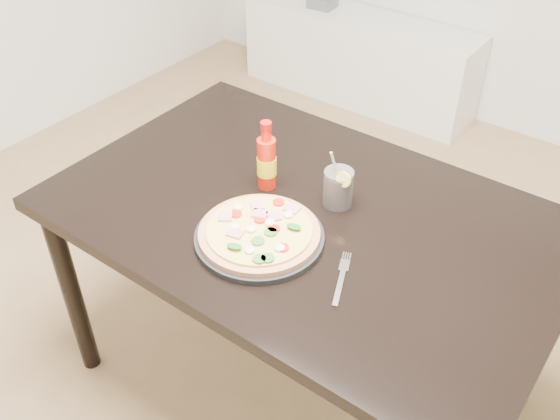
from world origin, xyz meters
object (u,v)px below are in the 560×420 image
Objects in this scene: plate at (259,237)px; fork at (342,277)px; hot_sauce_bottle at (267,162)px; media_console at (358,58)px; pizza at (259,231)px; dining_table at (305,234)px; cola_cup at (338,188)px.

fork is (0.25, 0.01, -0.01)m from plate.
hot_sauce_bottle reaches higher than media_console.
fork is at bearing 2.16° from plate.
pizza is 0.25m from fork.
plate is at bearing -99.75° from dining_table.
cola_cup is at bearing 72.49° from pizza.
dining_table is 2.14m from media_console.
hot_sauce_bottle is 1.22× the size of cola_cup.
plate is 1.60× the size of hot_sauce_bottle.
dining_table is at bearing 120.65° from fork.
cola_cup reaches higher than dining_table.
pizza is (-0.03, -0.17, 0.11)m from dining_table.
hot_sauce_bottle is at bearing -67.60° from media_console.
cola_cup reaches higher than media_console.
cola_cup is 0.96× the size of fork.
fork is (0.25, 0.01, -0.02)m from pizza.
hot_sauce_bottle is at bearing 130.28° from fork.
fork is at bearing -36.51° from dining_table.
fork is 0.13× the size of media_console.
plate is 0.25m from fork.
hot_sauce_bottle is (-0.13, 0.20, 0.06)m from pizza.
dining_table is 6.60× the size of hot_sauce_bottle.
hot_sauce_bottle is at bearing 169.50° from dining_table.
pizza reaches higher than media_console.
media_console is at bearing 118.33° from cola_cup.
hot_sauce_bottle is at bearing 122.85° from pizza.
plate is 0.27m from cola_cup.
pizza is at bearing 159.18° from fork.
hot_sauce_bottle reaches higher than dining_table.
media_console is (-0.97, 1.81, -0.55)m from cola_cup.
dining_table is at bearing -10.50° from hot_sauce_bottle.
dining_table is at bearing -121.59° from cola_cup.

